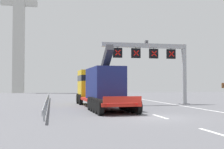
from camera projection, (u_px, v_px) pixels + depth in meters
name	position (u px, v px, depth m)	size (l,w,h in m)	color
ground	(155.00, 118.00, 18.19)	(112.00, 112.00, 0.00)	#5B5B60
lane_markings	(111.00, 102.00, 34.55)	(0.20, 47.83, 0.01)	silver
edge_line_right	(170.00, 104.00, 31.20)	(0.20, 63.00, 0.01)	silver
overhead_lane_gantry	(156.00, 56.00, 30.23)	(9.46, 0.90, 6.73)	#9EA0A5
heavy_haul_truck_red	(99.00, 86.00, 27.03)	(3.44, 14.13, 5.30)	red
guardrail_left	(47.00, 100.00, 29.44)	(0.13, 29.86, 0.76)	#999EA3
bridge_pylon_distant	(19.00, 19.00, 72.73)	(9.00, 2.00, 36.93)	#B7B7B2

